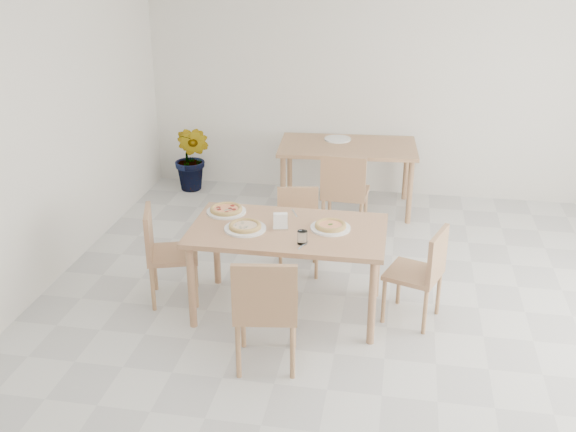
% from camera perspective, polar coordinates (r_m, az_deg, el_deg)
% --- Properties ---
extents(main_table, '(1.56, 0.89, 0.75)m').
position_cam_1_polar(main_table, '(5.38, 0.00, -1.82)').
color(main_table, tan).
rests_on(main_table, ground).
extents(chair_south, '(0.51, 0.51, 0.90)m').
position_cam_1_polar(chair_south, '(4.73, -1.90, -7.61)').
color(chair_south, '#9E6F4F').
rests_on(chair_south, ground).
extents(chair_north, '(0.44, 0.44, 0.77)m').
position_cam_1_polar(chair_north, '(6.19, 0.85, -0.66)').
color(chair_north, '#9E6F4F').
rests_on(chair_north, ground).
extents(chair_west, '(0.52, 0.52, 0.83)m').
position_cam_1_polar(chair_west, '(5.73, -10.53, -2.69)').
color(chair_west, '#9E6F4F').
rests_on(chair_west, ground).
extents(chair_east, '(0.51, 0.51, 0.81)m').
position_cam_1_polar(chair_east, '(5.43, 11.36, -4.42)').
color(chair_east, '#9E6F4F').
rests_on(chair_east, ground).
extents(plate_margherita, '(0.32, 0.32, 0.02)m').
position_cam_1_polar(plate_margherita, '(5.34, 3.61, -1.00)').
color(plate_margherita, white).
rests_on(plate_margherita, main_table).
extents(plate_mushroom, '(0.33, 0.33, 0.02)m').
position_cam_1_polar(plate_mushroom, '(5.33, -3.65, -1.06)').
color(plate_mushroom, white).
rests_on(plate_mushroom, main_table).
extents(plate_pepperoni, '(0.33, 0.33, 0.02)m').
position_cam_1_polar(plate_pepperoni, '(5.67, -5.25, 0.38)').
color(plate_pepperoni, white).
rests_on(plate_pepperoni, main_table).
extents(pizza_margherita, '(0.29, 0.29, 0.03)m').
position_cam_1_polar(pizza_margherita, '(5.34, 3.62, -0.78)').
color(pizza_margherita, '#F0C871').
rests_on(pizza_margherita, plate_margherita).
extents(pizza_mushroom, '(0.34, 0.34, 0.03)m').
position_cam_1_polar(pizza_mushroom, '(5.32, -3.65, -0.84)').
color(pizza_mushroom, '#F0C871').
rests_on(pizza_mushroom, plate_mushroom).
extents(pizza_pepperoni, '(0.32, 0.32, 0.03)m').
position_cam_1_polar(pizza_pepperoni, '(5.66, -5.25, 0.60)').
color(pizza_pepperoni, '#F0C871').
rests_on(pizza_pepperoni, plate_pepperoni).
extents(tumbler_a, '(0.08, 0.08, 0.10)m').
position_cam_1_polar(tumbler_a, '(5.07, 1.22, -1.82)').
color(tumbler_a, white).
rests_on(tumbler_a, main_table).
extents(tumbler_b, '(0.07, 0.07, 0.09)m').
position_cam_1_polar(tumbler_b, '(5.39, -0.75, -0.29)').
color(tumbler_b, white).
rests_on(tumbler_b, main_table).
extents(napkin_holder, '(0.13, 0.09, 0.14)m').
position_cam_1_polar(napkin_holder, '(5.30, -0.64, -0.49)').
color(napkin_holder, silver).
rests_on(napkin_holder, main_table).
extents(fork_a, '(0.06, 0.17, 0.01)m').
position_cam_1_polar(fork_a, '(5.06, 1.29, -2.49)').
color(fork_a, silver).
rests_on(fork_a, main_table).
extents(fork_b, '(0.08, 0.16, 0.01)m').
position_cam_1_polar(fork_b, '(5.62, 0.56, 0.24)').
color(fork_b, silver).
rests_on(fork_b, main_table).
extents(second_table, '(1.56, 0.96, 0.75)m').
position_cam_1_polar(second_table, '(7.52, 5.07, 5.41)').
color(second_table, '#9E6F4F').
rests_on(second_table, ground).
extents(chair_back_s, '(0.47, 0.47, 0.91)m').
position_cam_1_polar(chair_back_s, '(6.81, 4.79, 2.27)').
color(chair_back_s, '#9E6F4F').
rests_on(chair_back_s, ground).
extents(chair_back_n, '(0.49, 0.49, 0.87)m').
position_cam_1_polar(chair_back_n, '(8.37, 4.89, 6.07)').
color(chair_back_n, '#9E6F4F').
rests_on(chair_back_n, ground).
extents(plate_empty, '(0.30, 0.30, 0.02)m').
position_cam_1_polar(plate_empty, '(7.67, 4.23, 6.51)').
color(plate_empty, white).
rests_on(plate_empty, second_table).
extents(potted_plant, '(0.55, 0.50, 0.82)m').
position_cam_1_polar(potted_plant, '(8.20, -8.09, 4.87)').
color(potted_plant, '#36661E').
rests_on(potted_plant, ground).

